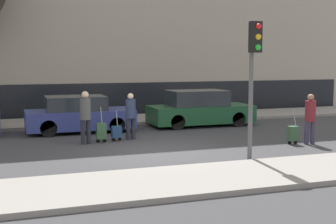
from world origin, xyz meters
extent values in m
plane|color=#38383A|center=(0.00, 0.00, 0.00)|extent=(80.00, 80.00, 0.00)
cube|color=gray|center=(0.00, -3.75, 0.06)|extent=(28.00, 2.50, 0.12)
cube|color=gray|center=(0.00, 7.00, 0.06)|extent=(28.00, 3.00, 0.12)
cube|color=black|center=(0.00, 9.18, 0.80)|extent=(27.44, 0.06, 1.60)
cube|color=navy|center=(-1.63, 4.49, 0.49)|extent=(4.00, 1.74, 0.70)
cube|color=#23282D|center=(-1.79, 4.49, 1.11)|extent=(2.20, 1.53, 0.53)
cylinder|color=black|center=(-0.39, 3.70, 0.30)|extent=(0.60, 0.18, 0.60)
cylinder|color=black|center=(-0.39, 5.27, 0.30)|extent=(0.60, 0.18, 0.60)
cylinder|color=black|center=(-2.87, 3.70, 0.30)|extent=(0.60, 0.18, 0.60)
cylinder|color=black|center=(-2.87, 5.27, 0.30)|extent=(0.60, 0.18, 0.60)
cube|color=#194728|center=(3.37, 4.55, 0.49)|extent=(4.28, 1.76, 0.70)
cube|color=#23282D|center=(3.19, 4.55, 1.16)|extent=(2.36, 1.55, 0.63)
cylinder|color=black|center=(4.69, 3.76, 0.30)|extent=(0.60, 0.18, 0.60)
cylinder|color=black|center=(4.69, 5.34, 0.30)|extent=(0.60, 0.18, 0.60)
cylinder|color=black|center=(2.04, 3.76, 0.30)|extent=(0.60, 0.18, 0.60)
cylinder|color=black|center=(2.04, 5.34, 0.30)|extent=(0.60, 0.18, 0.60)
cylinder|color=#23232D|center=(-1.76, 1.85, 0.40)|extent=(0.15, 0.15, 0.80)
cylinder|color=#23232D|center=(-1.95, 1.80, 0.40)|extent=(0.15, 0.15, 0.80)
cylinder|color=#4C4C4C|center=(-1.86, 1.83, 1.15)|extent=(0.34, 0.34, 0.70)
sphere|color=beige|center=(-1.86, 1.83, 1.61)|extent=(0.23, 0.23, 0.23)
cube|color=#335138|center=(-1.33, 1.97, 0.38)|extent=(0.32, 0.24, 0.53)
cylinder|color=black|center=(-1.44, 1.97, 0.06)|extent=(0.12, 0.03, 0.12)
cylinder|color=black|center=(-1.21, 1.97, 0.06)|extent=(0.12, 0.03, 0.12)
cylinder|color=gray|center=(-1.33, 1.90, 0.92)|extent=(0.02, 0.19, 0.53)
cylinder|color=#23232D|center=(-0.34, 2.19, 0.37)|extent=(0.15, 0.15, 0.74)
cylinder|color=#23232D|center=(-0.15, 2.25, 0.37)|extent=(0.15, 0.15, 0.74)
cylinder|color=#283351|center=(-0.25, 2.22, 1.06)|extent=(0.34, 0.34, 0.64)
sphere|color=beige|center=(-0.25, 2.22, 1.49)|extent=(0.21, 0.21, 0.21)
cube|color=navy|center=(-0.78, 2.08, 0.31)|extent=(0.32, 0.24, 0.38)
cylinder|color=black|center=(-0.89, 2.08, 0.06)|extent=(0.12, 0.03, 0.12)
cylinder|color=black|center=(-0.67, 2.08, 0.06)|extent=(0.12, 0.03, 0.12)
cylinder|color=gray|center=(-0.78, 2.01, 0.78)|extent=(0.02, 0.19, 0.53)
cylinder|color=#383347|center=(4.90, -0.56, 0.38)|extent=(0.15, 0.15, 0.76)
cylinder|color=#383347|center=(5.09, -0.63, 0.38)|extent=(0.15, 0.15, 0.76)
cylinder|color=maroon|center=(4.99, -0.60, 1.09)|extent=(0.34, 0.34, 0.66)
sphere|color=#936B4C|center=(4.99, -0.60, 1.53)|extent=(0.22, 0.22, 0.22)
cube|color=#335138|center=(4.47, -0.42, 0.36)|extent=(0.32, 0.24, 0.47)
cylinder|color=black|center=(4.36, -0.42, 0.06)|extent=(0.12, 0.03, 0.12)
cylinder|color=black|center=(4.58, -0.42, 0.06)|extent=(0.12, 0.03, 0.12)
cylinder|color=gray|center=(4.47, -0.49, 0.87)|extent=(0.02, 0.19, 0.53)
cylinder|color=#515154|center=(1.88, -2.25, 1.86)|extent=(0.12, 0.12, 3.72)
cube|color=black|center=(1.88, -2.43, 3.32)|extent=(0.28, 0.24, 0.80)
sphere|color=red|center=(1.88, -2.58, 3.58)|extent=(0.15, 0.15, 0.15)
sphere|color=gold|center=(1.88, -2.58, 3.32)|extent=(0.15, 0.15, 0.15)
sphere|color=green|center=(1.88, -2.58, 3.05)|extent=(0.15, 0.15, 0.15)
torus|color=black|center=(3.83, 6.78, 0.48)|extent=(0.72, 0.06, 0.72)
torus|color=black|center=(2.78, 6.78, 0.48)|extent=(0.72, 0.06, 0.72)
cylinder|color=maroon|center=(3.31, 6.78, 0.68)|extent=(1.00, 0.05, 0.05)
cylinder|color=maroon|center=(3.12, 6.78, 0.88)|extent=(0.04, 0.04, 0.40)
camera|label=1|loc=(-4.28, -13.21, 2.74)|focal=50.00mm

